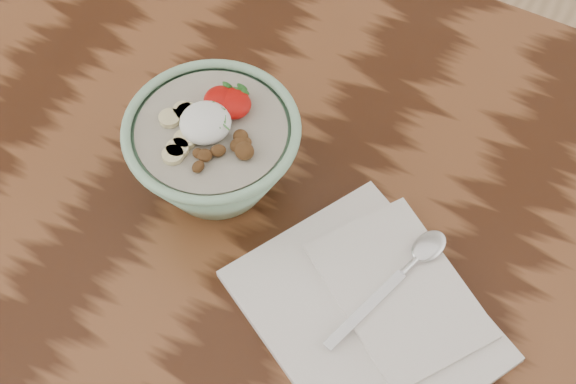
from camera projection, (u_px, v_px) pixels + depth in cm
name	position (u px, v px, depth cm)	size (l,w,h in cm)	color
table	(170.00, 190.00, 108.43)	(160.00, 90.00, 75.00)	#371B0D
breakfast_bowl	(214.00, 150.00, 92.24)	(20.11, 20.11, 13.53)	#8DBE98
napkin	(373.00, 310.00, 88.21)	(34.17, 32.00, 1.67)	white
spoon	(413.00, 262.00, 89.86)	(7.65, 19.20, 1.01)	silver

